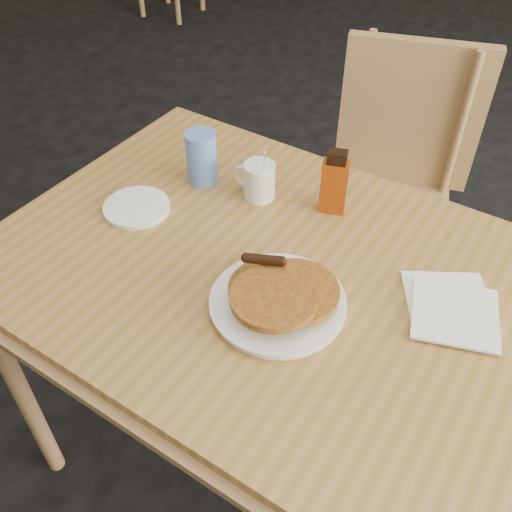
% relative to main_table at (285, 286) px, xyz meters
% --- Properties ---
extents(floor, '(10.00, 10.00, 0.00)m').
position_rel_main_table_xyz_m(floor, '(0.00, -0.07, -0.71)').
color(floor, black).
rests_on(floor, ground).
extents(main_table, '(1.36, 0.98, 0.75)m').
position_rel_main_table_xyz_m(main_table, '(0.00, 0.00, 0.00)').
color(main_table, '#A7713B').
rests_on(main_table, floor).
extents(chair_main_far, '(0.51, 0.52, 0.94)m').
position_rel_main_table_xyz_m(chair_main_far, '(0.02, 0.73, -0.15)').
color(chair_main_far, '#A26E4C').
rests_on(chair_main_far, floor).
extents(pancake_plate, '(0.27, 0.27, 0.08)m').
position_rel_main_table_xyz_m(pancake_plate, '(0.03, -0.09, 0.06)').
color(pancake_plate, white).
rests_on(pancake_plate, main_table).
extents(coffee_mug, '(0.11, 0.07, 0.14)m').
position_rel_main_table_xyz_m(coffee_mug, '(-0.17, 0.20, 0.09)').
color(coffee_mug, white).
rests_on(coffee_mug, main_table).
extents(syrup_bottle, '(0.07, 0.05, 0.16)m').
position_rel_main_table_xyz_m(syrup_bottle, '(0.00, 0.24, 0.11)').
color(syrup_bottle, maroon).
rests_on(syrup_bottle, main_table).
extents(napkin_stack, '(0.22, 0.23, 0.01)m').
position_rel_main_table_xyz_m(napkin_stack, '(0.33, 0.06, 0.05)').
color(napkin_stack, white).
rests_on(napkin_stack, main_table).
extents(blue_tumbler, '(0.09, 0.09, 0.13)m').
position_rel_main_table_xyz_m(blue_tumbler, '(-0.32, 0.19, 0.11)').
color(blue_tumbler, '#587ECF').
rests_on(blue_tumbler, main_table).
extents(side_saucer, '(0.17, 0.17, 0.01)m').
position_rel_main_table_xyz_m(side_saucer, '(-0.40, 0.02, 0.05)').
color(side_saucer, white).
rests_on(side_saucer, main_table).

